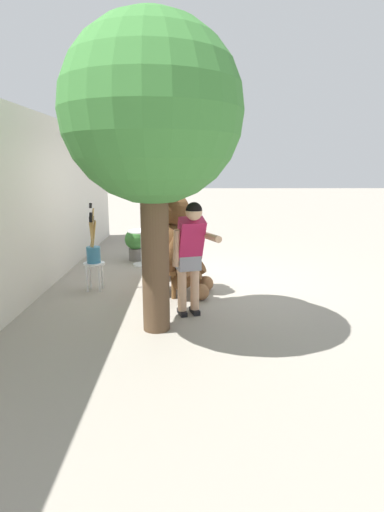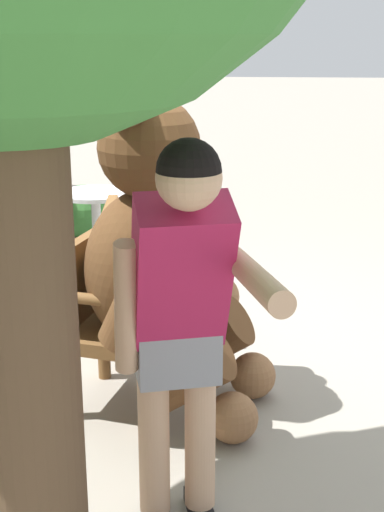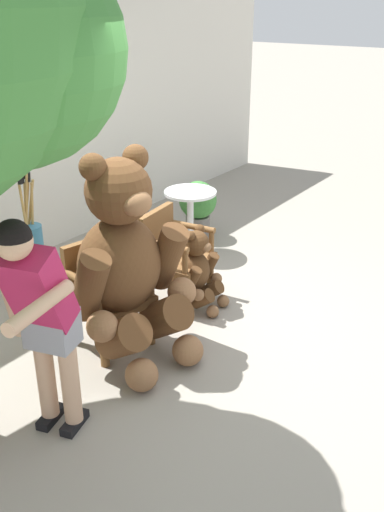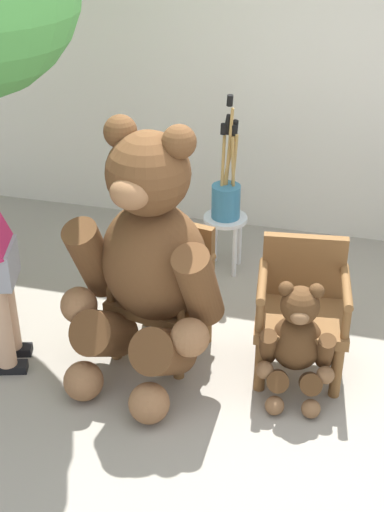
# 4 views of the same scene
# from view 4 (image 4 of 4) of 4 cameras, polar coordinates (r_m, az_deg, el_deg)

# --- Properties ---
(ground_plane) EXTENTS (60.00, 60.00, 0.00)m
(ground_plane) POSITION_cam_4_polar(r_m,az_deg,el_deg) (4.45, 1.81, -11.27)
(ground_plane) COLOR gray
(back_wall) EXTENTS (10.00, 0.16, 2.80)m
(back_wall) POSITION_cam_4_polar(r_m,az_deg,el_deg) (5.92, 7.44, 14.70)
(back_wall) COLOR silver
(back_wall) RESTS_ON ground
(wooden_chair_left) EXTENTS (0.65, 0.62, 0.86)m
(wooden_chair_left) POSITION_cam_4_polar(r_m,az_deg,el_deg) (4.62, -2.14, -2.43)
(wooden_chair_left) COLOR brown
(wooden_chair_left) RESTS_ON ground
(wooden_chair_right) EXTENTS (0.62, 0.58, 0.86)m
(wooden_chair_right) POSITION_cam_4_polar(r_m,az_deg,el_deg) (4.48, 8.76, -3.92)
(wooden_chair_right) COLOR brown
(wooden_chair_right) RESTS_ON ground
(teddy_bear_large) EXTENTS (1.02, 1.02, 1.65)m
(teddy_bear_large) POSITION_cam_4_polar(r_m,az_deg,el_deg) (4.23, -3.63, -0.31)
(teddy_bear_large) COLOR brown
(teddy_bear_large) RESTS_ON ground
(teddy_bear_small) EXTENTS (0.47, 0.46, 0.78)m
(teddy_bear_small) POSITION_cam_4_polar(r_m,az_deg,el_deg) (4.30, 8.38, -6.90)
(teddy_bear_small) COLOR #4C3019
(teddy_bear_small) RESTS_ON ground
(white_stool) EXTENTS (0.34, 0.34, 0.46)m
(white_stool) POSITION_cam_4_polar(r_m,az_deg,el_deg) (5.54, 2.67, 2.19)
(white_stool) COLOR silver
(white_stool) RESTS_ON ground
(brush_bucket) EXTENTS (0.22, 0.22, 0.96)m
(brush_bucket) POSITION_cam_4_polar(r_m,az_deg,el_deg) (5.41, 2.78, 5.10)
(brush_bucket) COLOR teal
(brush_bucket) RESTS_ON white_stool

